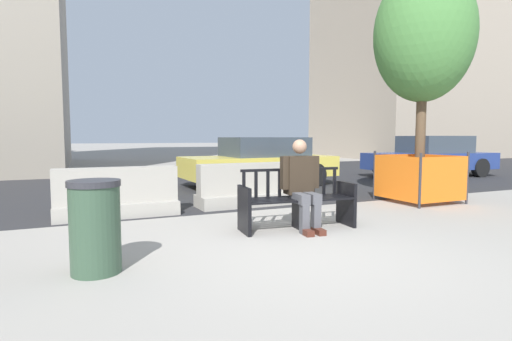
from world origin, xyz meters
name	(u,v)px	position (x,y,z in m)	size (l,w,h in m)	color
ground_plane	(307,252)	(0.00, 0.00, 0.00)	(200.00, 200.00, 0.00)	gray
street_asphalt	(163,180)	(0.00, 8.70, 0.00)	(120.00, 12.00, 0.01)	#28282B
street_bench	(297,202)	(0.49, 1.12, 0.40)	(1.73, 0.67, 0.88)	black
seated_person	(302,182)	(0.54, 1.06, 0.69)	(0.59, 0.75, 1.31)	#2D2319
jersey_barrier_centre	(247,188)	(0.60, 3.27, 0.34)	(2.02, 0.73, 0.84)	#9E998E
jersey_barrier_left	(117,197)	(-1.84, 3.15, 0.34)	(2.00, 0.68, 0.84)	#9E998E
street_tree	(424,36)	(4.09, 2.26, 3.42)	(1.99, 1.99, 4.80)	brown
construction_fence	(419,177)	(4.09, 2.26, 0.53)	(1.33, 1.33, 1.06)	#2D2D33
car_sedan_mid	(260,161)	(2.24, 6.23, 0.68)	(4.29, 2.07, 1.35)	#DBC64C
car_sedan_far	(431,157)	(8.77, 6.22, 0.69)	(4.58, 2.09, 1.40)	navy
trash_bin	(95,226)	(-2.30, 0.23, 0.47)	(0.51, 0.51, 0.93)	#334C38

